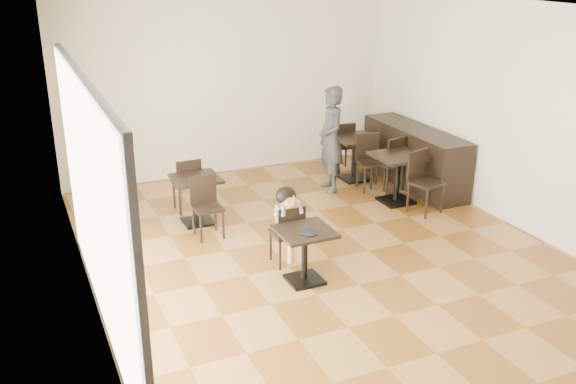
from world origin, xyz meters
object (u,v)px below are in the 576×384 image
cafe_table_back (355,158)px  chair_mid_b (426,183)px  child (286,226)px  chair_back_b (371,163)px  child_chair (286,234)px  adult_patron (331,139)px  cafe_table_mid (397,179)px  chair_left_b (208,208)px  chair_mid_a (387,163)px  chair_back_a (340,146)px  child_table (305,256)px  cafe_table_left (197,200)px  chair_left_a (187,184)px

cafe_table_back → chair_mid_b: 1.82m
child → chair_back_b: size_ratio=1.12×
cafe_table_back → child_chair: bearing=-134.0°
adult_patron → chair_mid_b: (0.87, -1.51, -0.41)m
chair_mid_b → cafe_table_mid: bearing=91.5°
chair_mid_b → chair_left_b: bearing=157.1°
chair_mid_a → chair_left_b: (-3.34, -0.62, -0.05)m
adult_patron → chair_back_a: adult_patron is taller
child_table → chair_left_b: chair_left_b is taller
cafe_table_left → chair_back_a: 3.38m
child_chair → chair_left_b: chair_left_b is taller
cafe_table_mid → cafe_table_back: bearing=92.9°
chair_mid_b → child_chair: bearing=-179.6°
chair_left_b → chair_back_a: size_ratio=0.93×
chair_left_a → chair_left_b: same height
child → chair_mid_a: size_ratio=1.08×
child_table → chair_back_b: 3.50m
chair_mid_a → chair_mid_b: (0.00, -1.10, 0.00)m
cafe_table_mid → cafe_table_back: 1.26m
adult_patron → chair_mid_a: adult_patron is taller
child_chair → child_table: bearing=90.0°
cafe_table_mid → cafe_table_left: (-3.18, 0.48, -0.04)m
chair_mid_b → chair_left_a: (-3.34, 1.58, -0.05)m
cafe_table_back → chair_back_a: (0.00, 0.55, 0.08)m
chair_mid_a → chair_back_a: chair_mid_a is taller
chair_mid_a → chair_left_a: size_ratio=1.11×
cafe_table_left → chair_mid_a: (3.34, 0.07, 0.12)m
chair_back_a → cafe_table_back: bearing=98.6°
child → chair_left_a: bearing=106.6°
child_table → adult_patron: (1.78, 2.77, 0.54)m
cafe_table_mid → chair_mid_a: chair_mid_a is taller
child_chair → child: 0.11m
child_table → cafe_table_left: bearing=106.6°
chair_left_a → chair_mid_a: bearing=170.2°
chair_back_b → chair_left_b: bearing=-157.4°
child_table → chair_mid_a: chair_mid_a is taller
chair_left_b → child_chair: bearing=-61.9°
chair_back_a → chair_back_b: 1.10m
cafe_table_back → chair_left_b: (-3.11, -1.32, 0.04)m
child → adult_patron: adult_patron is taller
chair_mid_b → chair_left_a: size_ratio=1.11×
chair_left_a → chair_back_a: size_ratio=0.93×
cafe_table_left → cafe_table_back: size_ratio=0.93×
cafe_table_back → chair_mid_a: bearing=-72.5°
cafe_table_left → chair_left_b: bearing=-90.0°
adult_patron → chair_back_b: 0.81m
chair_mid_a → cafe_table_back: bearing=-87.2°
adult_patron → cafe_table_mid: bearing=45.3°
cafe_table_back → chair_left_a: (-3.11, -0.22, 0.04)m
child_table → cafe_table_back: cafe_table_back is taller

